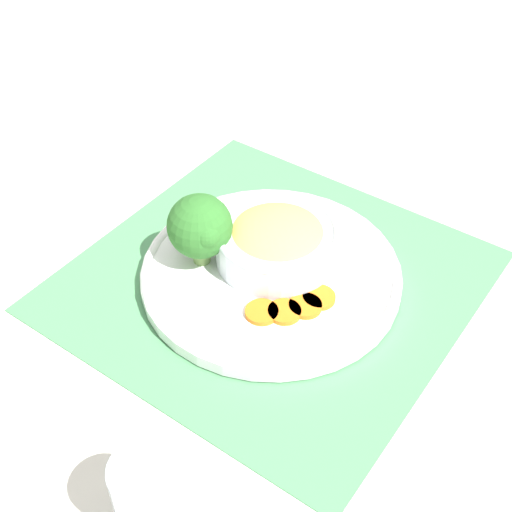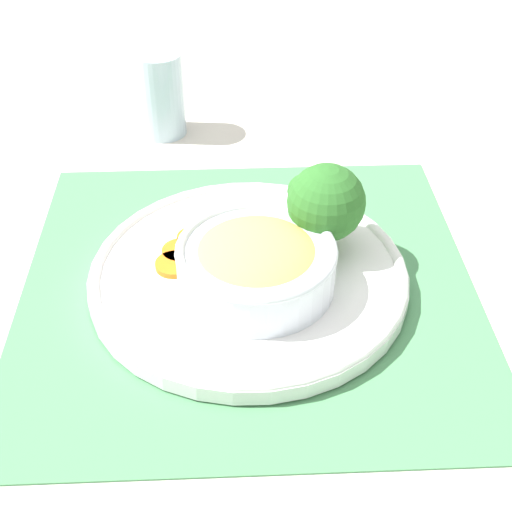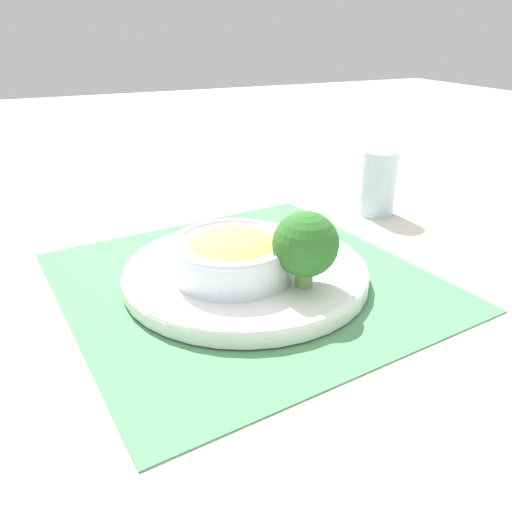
# 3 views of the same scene
# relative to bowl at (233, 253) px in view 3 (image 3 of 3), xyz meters

# --- Properties ---
(ground_plane) EXTENTS (4.00, 4.00, 0.00)m
(ground_plane) POSITION_rel_bowl_xyz_m (-0.01, 0.02, -0.05)
(ground_plane) COLOR beige
(placemat) EXTENTS (0.50, 0.49, 0.00)m
(placemat) POSITION_rel_bowl_xyz_m (-0.01, 0.02, -0.05)
(placemat) COLOR #4C8C59
(placemat) RESTS_ON ground_plane
(plate) EXTENTS (0.31, 0.31, 0.02)m
(plate) POSITION_rel_bowl_xyz_m (-0.01, 0.02, -0.03)
(plate) COLOR white
(plate) RESTS_ON placemat
(bowl) EXTENTS (0.15, 0.15, 0.06)m
(bowl) POSITION_rel_bowl_xyz_m (0.00, 0.00, 0.00)
(bowl) COLOR silver
(bowl) RESTS_ON plate
(broccoli_floret) EXTENTS (0.08, 0.08, 0.09)m
(broccoli_floret) POSITION_rel_bowl_xyz_m (0.06, 0.07, 0.03)
(broccoli_floret) COLOR #759E51
(broccoli_floret) RESTS_ON plate
(carrot_slice_near) EXTENTS (0.04, 0.04, 0.01)m
(carrot_slice_near) POSITION_rel_bowl_xyz_m (-0.05, 0.08, -0.02)
(carrot_slice_near) COLOR orange
(carrot_slice_near) RESTS_ON plate
(carrot_slice_middle) EXTENTS (0.04, 0.04, 0.01)m
(carrot_slice_middle) POSITION_rel_bowl_xyz_m (-0.07, 0.07, -0.02)
(carrot_slice_middle) COLOR orange
(carrot_slice_middle) RESTS_ON plate
(carrot_slice_far) EXTENTS (0.04, 0.04, 0.01)m
(carrot_slice_far) POSITION_rel_bowl_xyz_m (-0.08, 0.04, -0.02)
(carrot_slice_far) COLOR orange
(carrot_slice_far) RESTS_ON plate
(carrot_slice_extra) EXTENTS (0.04, 0.04, 0.01)m
(carrot_slice_extra) POSITION_rel_bowl_xyz_m (-0.08, 0.02, -0.02)
(carrot_slice_extra) COLOR orange
(carrot_slice_extra) RESTS_ON plate
(water_glass) EXTENTS (0.06, 0.06, 0.11)m
(water_glass) POSITION_rel_bowl_xyz_m (-0.15, 0.33, 0.00)
(water_glass) COLOR silver
(water_glass) RESTS_ON ground_plane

